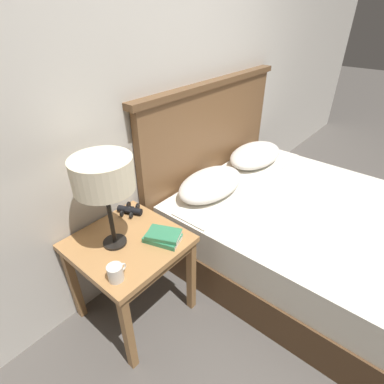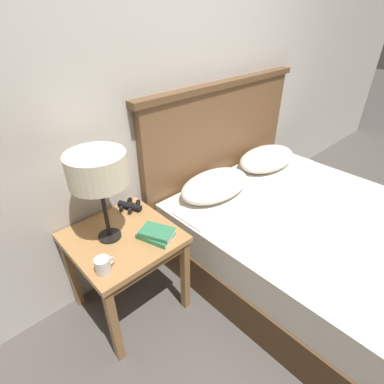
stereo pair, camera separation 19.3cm
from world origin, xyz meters
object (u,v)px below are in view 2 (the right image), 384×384
Objects in this scene: coffee_mug at (103,265)px; nightstand at (124,246)px; table_lamp at (97,170)px; binoculars_pair at (130,206)px; bed at (312,240)px; book_stacked_on_top at (157,232)px; book_on_nightstand at (156,236)px.

nightstand is at bearing 39.68° from coffee_mug.
binoculars_pair is (0.24, 0.16, -0.41)m from table_lamp.
table_lamp is at bearing -147.10° from binoculars_pair.
coffee_mug is (-1.34, 0.47, 0.35)m from bed.
book_stacked_on_top is 0.35m from coffee_mug.
table_lamp is 5.07× the size of coffee_mug.
bed reaches higher than nightstand.
table_lamp is 2.29× the size of book_on_nightstand.
coffee_mug reaches higher than book_stacked_on_top.
binoculars_pair is (-0.94, 0.84, 0.33)m from bed.
book_on_nightstand is at bearing -99.00° from binoculars_pair.
coffee_mug reaches higher than book_on_nightstand.
book_on_nightstand is (-1.00, 0.49, 0.32)m from bed.
nightstand is 0.30× the size of bed.
table_lamp reaches higher than binoculars_pair.
nightstand is at bearing -34.13° from table_lamp.
binoculars_pair is at bearing 138.40° from bed.
book_stacked_on_top reaches higher than nightstand.
table_lamp is 2.40× the size of book_stacked_on_top.
book_stacked_on_top reaches higher than binoculars_pair.
coffee_mug is (-0.35, -0.02, 0.00)m from book_stacked_on_top.
coffee_mug reaches higher than nightstand.
coffee_mug is (-0.21, -0.18, 0.12)m from nightstand.
binoculars_pair is at bearing 32.90° from table_lamp.
book_on_nightstand is at bearing 141.89° from book_stacked_on_top.
bed is at bearing -41.60° from binoculars_pair.
bed reaches higher than binoculars_pair.
nightstand is at bearing 150.26° from bed.
book_on_nightstand reaches higher than nightstand.
binoculars_pair is (0.05, 0.34, 0.01)m from book_on_nightstand.
book_stacked_on_top is at bearing -48.77° from nightstand.
book_stacked_on_top is 0.35m from binoculars_pair.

